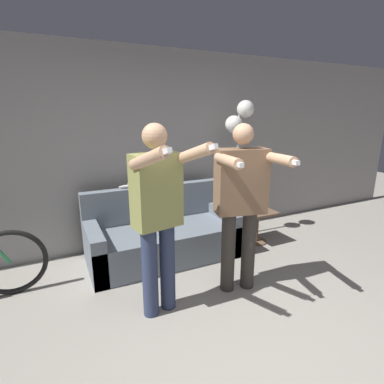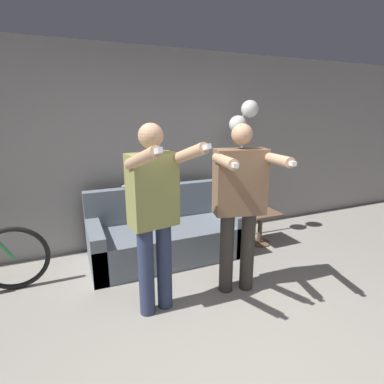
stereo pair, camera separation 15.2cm
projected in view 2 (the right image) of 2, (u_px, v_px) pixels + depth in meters
ground_plane at (249, 367)px, 2.17m from camera, size 16.00×16.00×0.00m
wall_back at (151, 150)px, 4.06m from camera, size 10.00×0.05×2.60m
couch at (165, 236)px, 3.81m from camera, size 1.87×0.85×0.86m
person_left at (154, 209)px, 2.55m from camera, size 0.56×0.71×1.71m
person_right at (240, 198)px, 2.87m from camera, size 0.65×0.76×1.70m
cat at (145, 181)px, 3.86m from camera, size 0.50×0.11×0.15m
floor_lamp at (243, 126)px, 4.04m from camera, size 0.41×0.26×1.95m
side_table at (260, 221)px, 4.15m from camera, size 0.44×0.44×0.47m
cup at (258, 208)px, 4.13m from camera, size 0.08×0.08×0.09m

